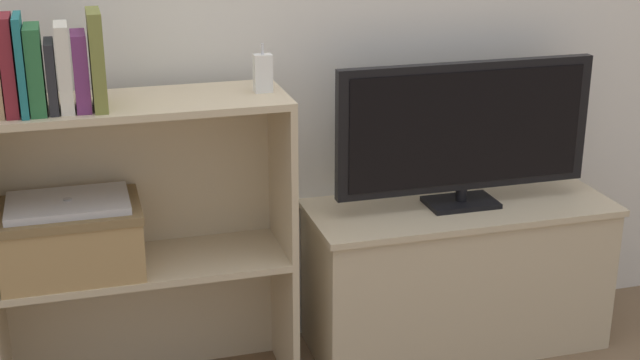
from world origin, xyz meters
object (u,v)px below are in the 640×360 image
at_px(book_maroon, 9,65).
at_px(book_charcoal, 51,76).
at_px(tv, 465,130).
at_px(book_teal, 21,65).
at_px(book_olive, 97,60).
at_px(tv_stand, 457,275).
at_px(baby_monitor, 263,73).
at_px(book_forest, 35,70).
at_px(laptop, 68,203).
at_px(book_ivory, 64,68).
at_px(book_plum, 81,71).
at_px(storage_basket_left, 71,236).

xyz_separation_m(book_maroon, book_charcoal, (0.10, 0.00, -0.03)).
relative_size(tv, book_maroon, 3.29).
height_order(tv, book_charcoal, book_charcoal).
height_order(book_teal, book_charcoal, book_teal).
bearing_deg(book_olive, tv_stand, 4.19).
bearing_deg(baby_monitor, book_forest, -175.05).
distance_m(tv_stand, book_teal, 1.49).
height_order(book_charcoal, laptop, book_charcoal).
height_order(book_ivory, book_plum, book_ivory).
distance_m(book_teal, book_olive, 0.18).
height_order(book_forest, book_plum, book_forest).
xyz_separation_m(book_ivory, book_olive, (0.08, 0.00, 0.02)).
relative_size(tv, book_olive, 3.25).
distance_m(book_charcoal, storage_basket_left, 0.46).
distance_m(book_plum, baby_monitor, 0.49).
relative_size(book_forest, book_plum, 1.11).
distance_m(tv, book_ivory, 1.19).
height_order(book_ivory, storage_basket_left, book_ivory).
bearing_deg(laptop, book_plum, -29.43).
distance_m(book_olive, storage_basket_left, 0.50).
relative_size(tv_stand, book_maroon, 3.88).
relative_size(tv_stand, storage_basket_left, 2.53).
xyz_separation_m(book_maroon, book_plum, (0.17, 0.00, -0.03)).
bearing_deg(tv, book_maroon, -176.57).
distance_m(book_teal, storage_basket_left, 0.50).
bearing_deg(baby_monitor, book_ivory, -174.39).
distance_m(tv, storage_basket_left, 1.20).
height_order(book_forest, baby_monitor, book_forest).
bearing_deg(book_forest, book_charcoal, 0.00).
height_order(book_charcoal, book_olive, book_olive).
xyz_separation_m(tv, book_teal, (-1.26, -0.08, 0.29)).
height_order(tv_stand, book_charcoal, book_charcoal).
xyz_separation_m(book_charcoal, storage_basket_left, (0.01, 0.04, -0.45)).
xyz_separation_m(tv, book_forest, (-1.23, -0.08, 0.28)).
xyz_separation_m(book_teal, baby_monitor, (0.63, 0.05, -0.07)).
bearing_deg(book_teal, book_charcoal, -0.00).
height_order(book_maroon, book_ivory, book_maroon).
relative_size(book_maroon, book_olive, 0.99).
xyz_separation_m(book_ivory, baby_monitor, (0.53, 0.05, -0.06)).
height_order(tv, book_plum, book_plum).
relative_size(tv, book_forest, 3.72).
xyz_separation_m(book_ivory, book_plum, (0.04, 0.00, -0.01)).
bearing_deg(storage_basket_left, book_charcoal, -102.69).
height_order(book_charcoal, storage_basket_left, book_charcoal).
relative_size(tv_stand, baby_monitor, 7.14).
distance_m(book_maroon, book_forest, 0.06).
xyz_separation_m(tv, baby_monitor, (-0.63, -0.03, 0.22)).
height_order(book_charcoal, book_ivory, book_ivory).
distance_m(tv_stand, book_charcoal, 1.41).
xyz_separation_m(book_forest, book_ivory, (0.07, 0.00, 0.00)).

